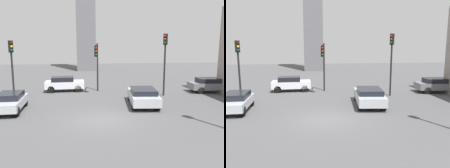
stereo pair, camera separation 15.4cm
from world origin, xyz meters
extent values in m
plane|color=#4C4C4F|center=(0.00, 0.00, 0.00)|extent=(88.82, 88.82, 0.00)
cylinder|color=black|center=(6.49, 6.38, 2.87)|extent=(0.16, 0.16, 5.74)
cube|color=black|center=(6.49, 6.38, 5.24)|extent=(0.45, 0.45, 1.00)
sphere|color=red|center=(6.37, 6.23, 5.54)|extent=(0.20, 0.20, 0.20)
sphere|color=#594714|center=(6.37, 6.23, 5.24)|extent=(0.20, 0.20, 0.20)
sphere|color=#14471E|center=(6.37, 6.23, 4.94)|extent=(0.20, 0.20, 0.20)
cylinder|color=black|center=(-7.05, 6.49, 2.55)|extent=(0.16, 0.16, 5.11)
cube|color=black|center=(-7.05, 6.49, 4.61)|extent=(0.44, 0.44, 1.00)
sphere|color=#4C0F0C|center=(-6.94, 6.32, 4.91)|extent=(0.20, 0.20, 0.20)
sphere|color=yellow|center=(-6.94, 6.32, 4.61)|extent=(0.20, 0.20, 0.20)
sphere|color=#14471E|center=(-6.94, 6.32, 4.31)|extent=(0.20, 0.20, 0.20)
cylinder|color=black|center=(0.47, 9.49, 2.45)|extent=(0.16, 0.16, 4.90)
cylinder|color=black|center=(0.32, 8.23, 4.71)|extent=(0.42, 2.53, 0.12)
cube|color=black|center=(0.20, 7.22, 4.16)|extent=(0.36, 0.36, 1.00)
sphere|color=red|center=(0.18, 7.02, 4.46)|extent=(0.20, 0.20, 0.20)
sphere|color=#594714|center=(0.18, 7.02, 4.16)|extent=(0.20, 0.20, 0.20)
sphere|color=#14471E|center=(0.18, 7.02, 3.86)|extent=(0.20, 0.20, 0.20)
cube|color=slate|center=(11.96, 7.28, 0.67)|extent=(4.72, 2.18, 0.65)
cube|color=black|center=(11.74, 7.29, 1.20)|extent=(2.69, 1.82, 0.49)
cylinder|color=black|center=(13.58, 7.93, 0.35)|extent=(0.72, 0.38, 0.69)
cylinder|color=black|center=(10.46, 8.15, 0.35)|extent=(0.72, 0.38, 0.69)
cylinder|color=black|center=(10.35, 6.63, 0.35)|extent=(0.72, 0.38, 0.69)
cube|color=silver|center=(-2.92, 9.77, 0.70)|extent=(3.98, 1.90, 0.69)
cube|color=black|center=(-3.11, 9.76, 1.25)|extent=(2.25, 1.63, 0.50)
cylinder|color=black|center=(-1.62, 10.54, 0.35)|extent=(0.71, 0.34, 0.70)
cylinder|color=black|center=(-1.56, 9.10, 0.35)|extent=(0.71, 0.34, 0.70)
cylinder|color=black|center=(-4.28, 10.43, 0.35)|extent=(0.71, 0.34, 0.70)
cylinder|color=black|center=(-4.22, 9.00, 0.35)|extent=(0.71, 0.34, 0.70)
cube|color=#ADB2B7|center=(3.63, 3.30, 0.67)|extent=(2.53, 4.74, 0.67)
cube|color=black|center=(3.60, 3.07, 1.17)|extent=(2.06, 2.73, 0.42)
cylinder|color=black|center=(2.96, 4.93, 0.33)|extent=(0.44, 0.70, 0.66)
cylinder|color=black|center=(4.63, 4.74, 0.33)|extent=(0.44, 0.70, 0.66)
cylinder|color=black|center=(2.63, 1.85, 0.33)|extent=(0.44, 0.70, 0.66)
cylinder|color=black|center=(4.29, 1.67, 0.33)|extent=(0.44, 0.70, 0.66)
cube|color=#ADB2B7|center=(-6.36, 2.82, 0.62)|extent=(1.90, 4.00, 0.57)
cube|color=black|center=(-6.36, 3.02, 1.10)|extent=(1.64, 2.25, 0.46)
cylinder|color=black|center=(-5.58, 1.49, 0.34)|extent=(0.34, 0.69, 0.68)
cylinder|color=black|center=(-5.64, 4.18, 0.34)|extent=(0.34, 0.69, 0.68)
cylinder|color=black|center=(-7.13, 4.15, 0.34)|extent=(0.34, 0.69, 0.68)
camera|label=1|loc=(-1.21, -14.08, 4.76)|focal=36.85mm
camera|label=2|loc=(-1.06, -14.10, 4.76)|focal=36.85mm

